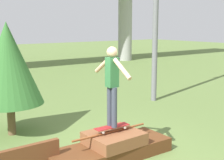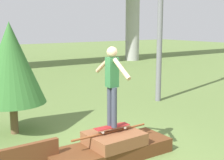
% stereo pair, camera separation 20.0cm
% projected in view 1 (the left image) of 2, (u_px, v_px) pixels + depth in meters
% --- Properties ---
extents(ground_plane, '(80.00, 80.00, 0.00)m').
position_uv_depth(ground_plane, '(111.00, 158.00, 6.78)').
color(ground_plane, olive).
extents(scrap_pile, '(2.77, 1.03, 0.61)m').
position_uv_depth(scrap_pile, '(111.00, 148.00, 6.75)').
color(scrap_pile, '#5B3319').
rests_on(scrap_pile, ground_plane).
extents(skateboard, '(0.81, 0.24, 0.09)m').
position_uv_depth(skateboard, '(112.00, 127.00, 6.71)').
color(skateboard, maroon).
rests_on(skateboard, scrap_pile).
extents(skater, '(0.23, 1.29, 1.71)m').
position_uv_depth(skater, '(112.00, 80.00, 6.53)').
color(skater, '#383D4C').
rests_on(skater, skateboard).
extents(tree_behind_left, '(1.73, 1.73, 2.94)m').
position_uv_depth(tree_behind_left, '(8.00, 64.00, 7.91)').
color(tree_behind_left, brown).
rests_on(tree_behind_left, ground_plane).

